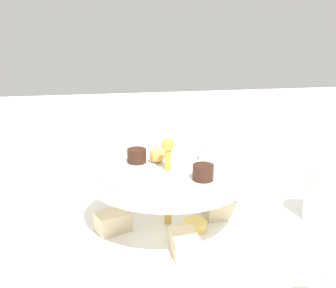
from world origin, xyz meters
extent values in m
plane|color=white|center=(0.00, 0.00, 0.00)|extent=(2.40, 2.40, 0.00)
cylinder|color=white|center=(0.00, 0.00, 0.01)|extent=(0.30, 0.30, 0.01)
cylinder|color=white|center=(0.00, 0.00, 0.09)|extent=(0.24, 0.24, 0.01)
cylinder|color=gold|center=(0.00, 0.00, 0.07)|extent=(0.01, 0.01, 0.14)
sphere|color=gold|center=(0.00, 0.00, 0.14)|extent=(0.02, 0.02, 0.02)
cube|color=beige|center=(-0.09, -0.01, 0.03)|extent=(0.06, 0.05, 0.03)
cube|color=beige|center=(0.01, -0.09, 0.03)|extent=(0.04, 0.05, 0.03)
cube|color=beige|center=(0.09, 0.01, 0.03)|extent=(0.05, 0.04, 0.03)
cube|color=beige|center=(-0.01, 0.09, 0.03)|extent=(0.04, 0.05, 0.03)
cylinder|color=#E5C660|center=(0.04, -0.03, 0.02)|extent=(0.04, 0.04, 0.01)
cylinder|color=#381E14|center=(-0.04, 0.04, 0.11)|extent=(0.03, 0.03, 0.02)
cylinder|color=#381E14|center=(0.04, -0.04, 0.11)|extent=(0.03, 0.03, 0.02)
cube|color=#B2E5BC|center=(0.08, 0.03, 0.11)|extent=(0.04, 0.04, 0.02)
cube|color=#B2E5BC|center=(-0.08, -0.03, 0.11)|extent=(0.04, 0.04, 0.02)
sphere|color=gold|center=(-0.01, 0.04, 0.11)|extent=(0.02, 0.02, 0.02)
cube|color=silver|center=(0.06, 0.33, 0.00)|extent=(0.17, 0.06, 0.00)
cylinder|color=silver|center=(0.25, -0.01, 0.04)|extent=(0.06, 0.06, 0.08)
camera|label=1|loc=(-0.09, -0.54, 0.31)|focal=42.33mm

